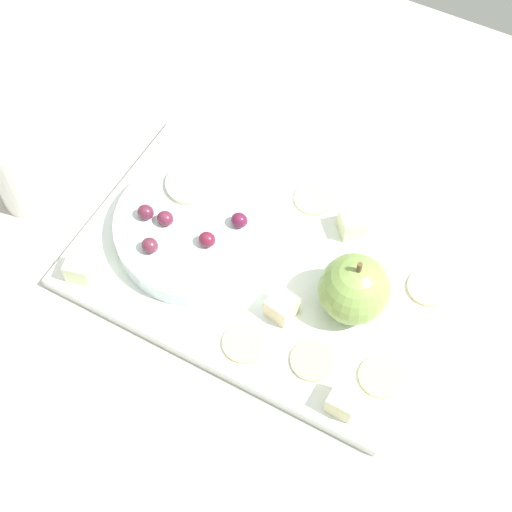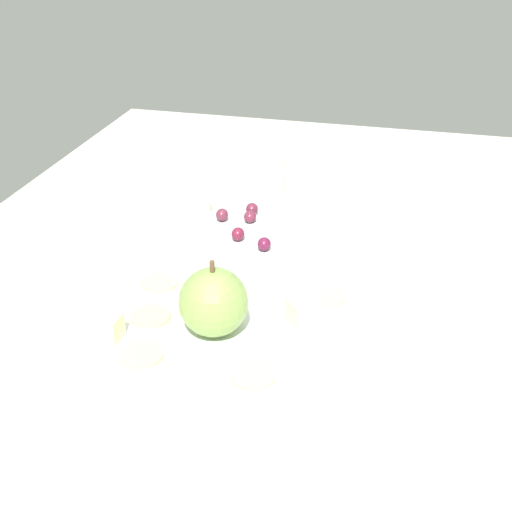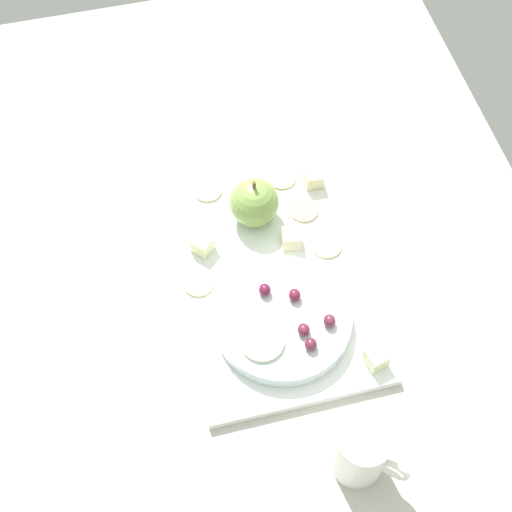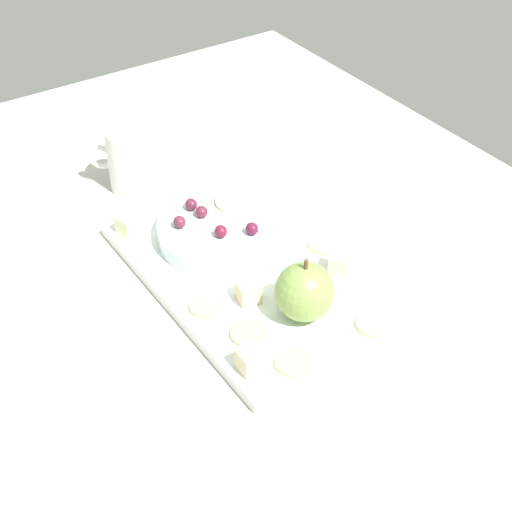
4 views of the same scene
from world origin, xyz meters
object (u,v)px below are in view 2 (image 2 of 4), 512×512
object	(u,v)px
grape_2	(250,217)
grape_1	(252,209)
cracker_0	(151,316)
grape_0	(222,215)
cheese_cube_1	(108,328)
grape_3	(264,244)
apple_whole	(213,302)
cheese_cube_0	(302,312)
cracker_3	(141,355)
cup	(264,166)
cracker_2	(326,296)
platter	(243,286)
cheese_cube_2	(201,207)
cracker_1	(253,375)
apple_slice_0	(293,224)
grape_4	(238,234)
cheese_cube_3	(195,287)
cracker_4	(160,283)
serving_dish	(260,243)

from	to	relation	value
grape_2	grape_1	bearing A→B (deg)	8.05
cracker_0	grape_0	distance (cm)	20.31
cheese_cube_1	grape_3	xyz separation A→B (cm)	(17.91, -12.13, 1.94)
apple_whole	cheese_cube_0	bearing A→B (deg)	-65.83
cracker_3	cracker_0	bearing A→B (deg)	14.00
cheese_cube_0	cup	distance (cm)	36.79
cracker_2	cup	distance (cm)	32.56
platter	grape_2	world-z (taller)	grape_2
cheese_cube_2	cup	world-z (taller)	cup
cracker_1	cracker_2	size ratio (longest dim) A/B	1.00
cracker_1	cracker_2	distance (cm)	16.16
apple_whole	cheese_cube_2	distance (cm)	28.35
grape_0	grape_3	bearing A→B (deg)	-132.49
apple_whole	platter	bearing A→B (deg)	-1.42
cracker_3	apple_slice_0	size ratio (longest dim) A/B	0.75
cheese_cube_2	grape_4	distance (cm)	13.57
platter	grape_4	world-z (taller)	grape_4
platter	grape_0	distance (cm)	12.07
cracker_2	cracker_3	distance (cm)	22.03
cheese_cube_1	cracker_3	size ratio (longest dim) A/B	0.60
cheese_cube_3	cracker_4	world-z (taller)	cheese_cube_3
cheese_cube_1	cheese_cube_3	distance (cm)	11.39
apple_slice_0	cracker_4	bearing A→B (deg)	136.40
platter	cracker_3	bearing A→B (deg)	160.01
apple_whole	grape_1	world-z (taller)	apple_whole
grape_2	cracker_2	bearing A→B (deg)	-135.07
cracker_0	cup	xyz separation A→B (cm)	(37.71, -3.58, 3.20)
serving_dish	grape_2	world-z (taller)	grape_2
grape_2	platter	bearing A→B (deg)	-170.25
apple_whole	grape_2	size ratio (longest dim) A/B	4.00
grape_1	grape_2	xyz separation A→B (cm)	(-2.24, -0.32, -0.02)
serving_dish	grape_4	world-z (taller)	grape_4
cheese_cube_2	grape_1	distance (cm)	8.96
grape_2	grape_0	bearing A→B (deg)	96.70
cracker_4	grape_4	distance (cm)	11.44
cheese_cube_2	grape_0	distance (cm)	7.78
platter	cheese_cube_0	size ratio (longest dim) A/B	14.48
cheese_cube_3	cracker_3	xyz separation A→B (cm)	(-11.70, 1.69, -1.12)
cracker_0	grape_2	distance (cm)	21.42
cheese_cube_1	cracker_1	distance (cm)	16.10
cheese_cube_3	grape_3	size ratio (longest dim) A/B	1.47
cracker_1	cheese_cube_2	bearing A→B (deg)	25.73
apple_whole	cup	world-z (taller)	cup
serving_dish	cracker_3	xyz separation A→B (cm)	(-23.89, 6.23, -1.02)
grape_2	serving_dish	bearing A→B (deg)	-146.79
grape_4	grape_2	bearing A→B (deg)	-2.18
cracker_3	grape_4	size ratio (longest dim) A/B	2.43
grape_3	apple_slice_0	world-z (taller)	grape_3
cheese_cube_1	cracker_0	distance (cm)	5.40
platter	cup	distance (cm)	28.36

